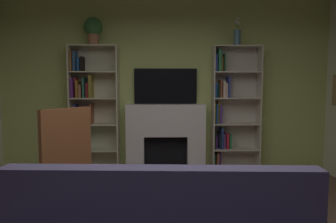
# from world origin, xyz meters

# --- Properties ---
(wall_back_accent) EXTENTS (5.37, 0.06, 2.88)m
(wall_back_accent) POSITION_xyz_m (0.00, 2.74, 1.44)
(wall_back_accent) COLOR #B6C76C
(wall_back_accent) RESTS_ON ground_plane
(fireplace) EXTENTS (1.35, 0.55, 1.12)m
(fireplace) POSITION_xyz_m (0.00, 2.58, 0.60)
(fireplace) COLOR white
(fireplace) RESTS_ON ground_plane
(tv) EXTENTS (0.99, 0.06, 0.56)m
(tv) POSITION_xyz_m (0.00, 2.68, 1.41)
(tv) COLOR black
(tv) RESTS_ON fireplace
(bookshelf_left) EXTENTS (0.75, 0.31, 2.03)m
(bookshelf_left) POSITION_xyz_m (-1.20, 2.60, 1.01)
(bookshelf_left) COLOR beige
(bookshelf_left) RESTS_ON ground_plane
(bookshelf_right) EXTENTS (0.75, 0.29, 2.03)m
(bookshelf_right) POSITION_xyz_m (1.02, 2.61, 1.01)
(bookshelf_right) COLOR beige
(bookshelf_right) RESTS_ON ground_plane
(potted_plant) EXTENTS (0.28, 0.28, 0.42)m
(potted_plant) POSITION_xyz_m (-1.11, 2.56, 2.28)
(potted_plant) COLOR #AC6D4B
(potted_plant) RESTS_ON bookshelf_left
(vase_with_flowers) EXTENTS (0.10, 0.10, 0.43)m
(vase_with_flowers) POSITION_xyz_m (1.11, 2.56, 2.19)
(vase_with_flowers) COLOR slate
(vase_with_flowers) RESTS_ON bookshelf_right
(armchair) EXTENTS (0.82, 0.82, 1.20)m
(armchair) POSITION_xyz_m (-1.18, 0.92, 0.59)
(armchair) COLOR brown
(armchair) RESTS_ON ground_plane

